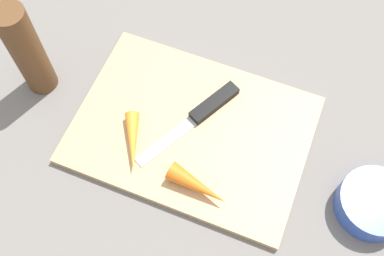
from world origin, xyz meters
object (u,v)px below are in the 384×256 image
Objects in this scene: cutting_board at (192,130)px; carrot_long at (133,142)px; small_bowl at (373,204)px; pepper_grinder at (27,51)px; knife at (208,108)px; carrot_short at (198,186)px.

cutting_board is 0.10m from carrot_long.
pepper_grinder is at bearing 178.62° from small_bowl.
carrot_long reaches higher than knife.
knife is at bearing 167.68° from small_bowl.
carrot_long is 0.54× the size of pepper_grinder.
carrot_long is at bearing -12.86° from knife.
carrot_short is (0.04, -0.09, 0.02)m from cutting_board.
carrot_short is at bearing 41.53° from knife.
small_bowl is (0.36, 0.04, -0.00)m from carrot_long.
carrot_short reaches higher than knife.
knife is 0.29m from pepper_grinder.
carrot_short reaches higher than carrot_long.
small_bowl is at bearing 70.43° from carrot_long.
pepper_grinder is at bearing -131.53° from carrot_long.
carrot_short is 0.25m from small_bowl.
knife is at bearing 114.01° from carrot_long.
cutting_board is at bearing 103.65° from carrot_long.
small_bowl reaches higher than knife.
small_bowl is (0.24, 0.07, -0.01)m from carrot_short.
pepper_grinder reaches higher than knife.
carrot_short reaches higher than small_bowl.
pepper_grinder reaches higher than cutting_board.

